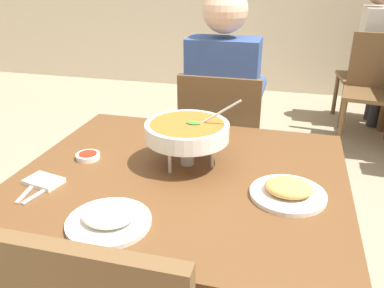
% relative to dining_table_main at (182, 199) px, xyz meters
% --- Properties ---
extents(dining_table_main, '(1.13, 1.00, 0.72)m').
position_rel_dining_table_main_xyz_m(dining_table_main, '(0.00, 0.00, 0.00)').
color(dining_table_main, brown).
rests_on(dining_table_main, ground_plane).
extents(chair_diner_main, '(0.44, 0.44, 0.90)m').
position_rel_dining_table_main_xyz_m(chair_diner_main, '(-0.00, 0.78, -0.11)').
color(chair_diner_main, brown).
rests_on(chair_diner_main, ground_plane).
extents(diner_main, '(0.40, 0.45, 1.31)m').
position_rel_dining_table_main_xyz_m(diner_main, '(0.00, 0.82, 0.13)').
color(diner_main, '#2D2D38').
rests_on(diner_main, ground_plane).
extents(curry_bowl, '(0.33, 0.30, 0.26)m').
position_rel_dining_table_main_xyz_m(curry_bowl, '(0.00, 0.08, 0.23)').
color(curry_bowl, silver).
rests_on(curry_bowl, dining_table_main).
extents(rice_plate, '(0.24, 0.24, 0.06)m').
position_rel_dining_table_main_xyz_m(rice_plate, '(-0.11, -0.34, 0.12)').
color(rice_plate, white).
rests_on(rice_plate, dining_table_main).
extents(appetizer_plate, '(0.24, 0.24, 0.06)m').
position_rel_dining_table_main_xyz_m(appetizer_plate, '(0.37, -0.06, 0.12)').
color(appetizer_plate, white).
rests_on(appetizer_plate, dining_table_main).
extents(sauce_dish, '(0.09, 0.09, 0.02)m').
position_rel_dining_table_main_xyz_m(sauce_dish, '(-0.37, 0.03, 0.11)').
color(sauce_dish, white).
rests_on(sauce_dish, dining_table_main).
extents(napkin_folded, '(0.13, 0.10, 0.02)m').
position_rel_dining_table_main_xyz_m(napkin_folded, '(-0.43, -0.18, 0.11)').
color(napkin_folded, white).
rests_on(napkin_folded, dining_table_main).
extents(fork_utensil, '(0.04, 0.17, 0.01)m').
position_rel_dining_table_main_xyz_m(fork_utensil, '(-0.45, -0.23, 0.11)').
color(fork_utensil, silver).
rests_on(fork_utensil, dining_table_main).
extents(spoon_utensil, '(0.05, 0.17, 0.01)m').
position_rel_dining_table_main_xyz_m(spoon_utensil, '(-0.40, -0.23, 0.11)').
color(spoon_utensil, silver).
rests_on(spoon_utensil, dining_table_main).
extents(chair_bg_left, '(0.48, 0.48, 0.90)m').
position_rel_dining_table_main_xyz_m(chair_bg_left, '(1.08, 2.77, -0.11)').
color(chair_bg_left, brown).
rests_on(chair_bg_left, ground_plane).
extents(chair_bg_window, '(0.49, 0.49, 0.90)m').
position_rel_dining_table_main_xyz_m(chair_bg_window, '(0.99, 2.29, -0.11)').
color(chair_bg_window, brown).
rests_on(chair_bg_window, ground_plane).
extents(patron_bg_left, '(0.45, 0.40, 1.31)m').
position_rel_dining_table_main_xyz_m(patron_bg_left, '(1.04, 2.76, 0.13)').
color(patron_bg_left, '#2D2D38').
rests_on(patron_bg_left, ground_plane).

